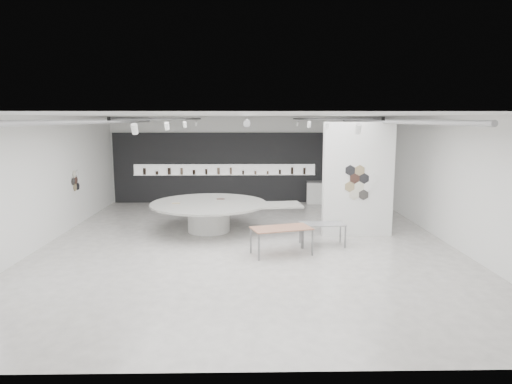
{
  "coord_description": "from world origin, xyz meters",
  "views": [
    {
      "loc": [
        0.01,
        -13.22,
        3.7
      ],
      "look_at": [
        0.28,
        1.2,
        1.38
      ],
      "focal_mm": 32.0,
      "sensor_mm": 36.0,
      "label": 1
    }
  ],
  "objects_px": {
    "kitchen_counter": "(326,193)",
    "display_island": "(211,213)",
    "partition_column": "(358,180)",
    "sample_table_stone": "(322,225)",
    "sample_table_wood": "(281,230)"
  },
  "relations": [
    {
      "from": "kitchen_counter",
      "to": "display_island",
      "type": "bearing_deg",
      "value": -127.14
    },
    {
      "from": "display_island",
      "to": "sample_table_wood",
      "type": "distance_m",
      "value": 3.4
    },
    {
      "from": "partition_column",
      "to": "sample_table_stone",
      "type": "distance_m",
      "value": 2.14
    },
    {
      "from": "sample_table_stone",
      "to": "kitchen_counter",
      "type": "distance_m",
      "value": 6.87
    },
    {
      "from": "display_island",
      "to": "sample_table_wood",
      "type": "relative_size",
      "value": 2.92
    },
    {
      "from": "display_island",
      "to": "sample_table_wood",
      "type": "height_order",
      "value": "display_island"
    },
    {
      "from": "display_island",
      "to": "sample_table_wood",
      "type": "xyz_separation_m",
      "value": [
        2.13,
        -2.65,
        0.07
      ]
    },
    {
      "from": "display_island",
      "to": "sample_table_stone",
      "type": "distance_m",
      "value": 3.84
    },
    {
      "from": "display_island",
      "to": "partition_column",
      "type": "bearing_deg",
      "value": -12.97
    },
    {
      "from": "display_island",
      "to": "sample_table_wood",
      "type": "bearing_deg",
      "value": -57.33
    },
    {
      "from": "sample_table_stone",
      "to": "sample_table_wood",
      "type": "bearing_deg",
      "value": -145.69
    },
    {
      "from": "partition_column",
      "to": "kitchen_counter",
      "type": "xyz_separation_m",
      "value": [
        -0.04,
        5.53,
        -1.31
      ]
    },
    {
      "from": "sample_table_stone",
      "to": "kitchen_counter",
      "type": "relative_size",
      "value": 0.75
    },
    {
      "from": "partition_column",
      "to": "display_island",
      "type": "bearing_deg",
      "value": 173.1
    },
    {
      "from": "sample_table_wood",
      "to": "kitchen_counter",
      "type": "bearing_deg",
      "value": 71.65
    }
  ]
}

